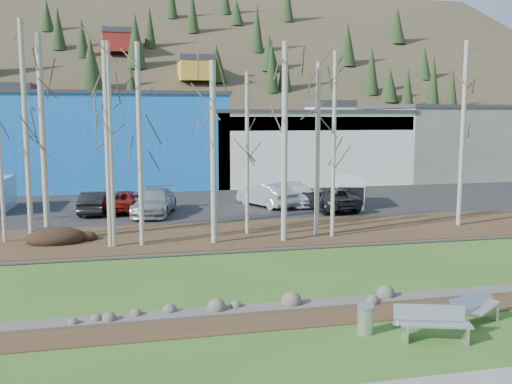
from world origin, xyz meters
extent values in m
plane|color=#335B1E|center=(0.00, 0.00, 0.00)|extent=(200.00, 200.00, 0.00)
cube|color=#382616|center=(0.00, 2.10, 0.01)|extent=(80.00, 1.80, 0.03)
cube|color=#382616|center=(0.00, 14.50, 0.07)|extent=(80.00, 7.00, 0.15)
cube|color=black|center=(0.00, 25.00, 0.07)|extent=(80.00, 14.00, 0.14)
cube|color=blue|center=(-6.00, 39.00, 4.00)|extent=(20.00, 12.00, 8.00)
cube|color=#333338|center=(-6.00, 39.00, 8.15)|extent=(20.40, 12.24, 0.30)
cube|color=white|center=(12.00, 39.00, 3.25)|extent=(18.00, 12.00, 6.50)
cube|color=#333338|center=(12.00, 39.00, 6.65)|extent=(18.36, 12.24, 0.30)
cube|color=navy|center=(12.00, 33.10, 5.60)|extent=(17.64, 0.20, 1.20)
cube|color=slate|center=(28.00, 39.00, 3.50)|extent=(14.00, 12.00, 7.00)
cube|color=#333338|center=(28.00, 39.00, 7.15)|extent=(14.28, 12.24, 0.30)
cube|color=#BBBFC1|center=(2.88, -0.25, 0.24)|extent=(0.26, 0.60, 0.48)
cube|color=#BBBFC1|center=(4.44, -0.74, 0.24)|extent=(0.26, 0.60, 0.48)
cube|color=#BBBFC1|center=(3.59, -0.27, 0.76)|extent=(1.91, 0.72, 0.44)
cube|color=#BBBFC1|center=(3.66, -0.50, 0.49)|extent=(2.03, 1.11, 0.05)
cube|color=#BBBFC1|center=(4.79, 0.24, 0.23)|extent=(0.26, 0.57, 0.46)
cube|color=#BBBFC1|center=(6.28, 0.74, 0.23)|extent=(0.26, 0.57, 0.46)
cube|color=#BBBFC1|center=(5.61, 0.71, 0.62)|extent=(1.84, 0.79, 0.41)
cube|color=gray|center=(5.09, 0.34, 0.42)|extent=(1.03, 0.78, 0.34)
cube|color=gray|center=(5.98, 0.64, 0.42)|extent=(1.03, 0.78, 0.34)
cylinder|color=#BBBFC1|center=(2.00, 0.47, 0.40)|extent=(0.46, 0.46, 0.80)
cylinder|color=gold|center=(3.08, 0.61, 0.05)|extent=(0.01, 0.01, 0.10)
cylinder|color=gold|center=(3.08, 0.67, 0.05)|extent=(0.01, 0.01, 0.10)
ellipsoid|color=white|center=(3.11, 0.64, 0.16)|extent=(0.35, 0.20, 0.20)
cube|color=gray|center=(3.11, 0.64, 0.20)|extent=(0.24, 0.15, 0.02)
sphere|color=white|center=(3.26, 0.60, 0.25)|extent=(0.11, 0.11, 0.11)
cone|color=gold|center=(3.32, 0.58, 0.25)|extent=(0.07, 0.04, 0.03)
ellipsoid|color=black|center=(-8.03, 14.40, 0.43)|extent=(2.81, 1.99, 0.55)
cylinder|color=beige|center=(-9.12, 14.38, 5.42)|extent=(0.24, 0.24, 10.54)
cylinder|color=beige|center=(-8.45, 14.94, 5.13)|extent=(0.29, 0.29, 9.96)
cylinder|color=beige|center=(-5.40, 12.92, 4.87)|extent=(0.23, 0.23, 9.44)
cylinder|color=beige|center=(-0.52, 12.68, 4.48)|extent=(0.28, 0.28, 8.66)
cylinder|color=beige|center=(1.49, 14.37, 4.30)|extent=(0.20, 0.20, 8.30)
cylinder|color=beige|center=(5.59, 12.77, 4.78)|extent=(0.20, 0.20, 9.26)
cylinder|color=beige|center=(2.93, 12.41, 4.95)|extent=(0.29, 0.29, 9.59)
cylinder|color=beige|center=(4.89, 13.22, 4.52)|extent=(0.24, 0.24, 8.74)
cylinder|color=beige|center=(13.59, 14.02, 5.23)|extent=(0.25, 0.25, 10.15)
cylinder|color=beige|center=(-5.25, 12.92, 4.87)|extent=(0.23, 0.23, 9.44)
cylinder|color=beige|center=(-3.94, 12.92, 4.87)|extent=(0.23, 0.23, 9.44)
imported|color=black|center=(-6.57, 22.55, 0.85)|extent=(1.93, 4.44, 1.42)
imported|color=maroon|center=(-4.64, 23.07, 0.81)|extent=(3.42, 5.21, 1.33)
imported|color=#969B9E|center=(-2.94, 21.34, 0.92)|extent=(3.40, 5.77, 1.57)
imported|color=silver|center=(4.63, 22.90, 0.94)|extent=(3.47, 5.15, 1.61)
imported|color=#27272A|center=(8.20, 20.73, 0.89)|extent=(3.10, 5.63, 1.49)
imported|color=white|center=(7.00, 23.13, 0.84)|extent=(2.03, 4.86, 1.40)
cube|color=white|center=(10.16, 22.15, 1.08)|extent=(2.90, 4.64, 1.89)
cube|color=black|center=(9.69, 20.50, 1.08)|extent=(1.89, 1.33, 1.17)
camera|label=1|loc=(-4.60, -14.21, 6.22)|focal=40.00mm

